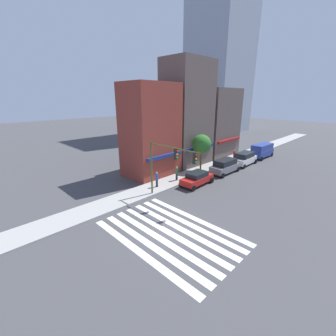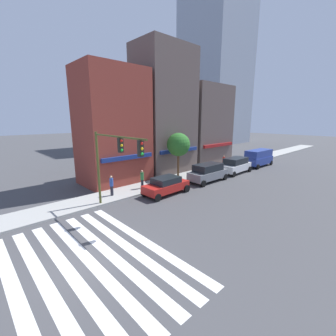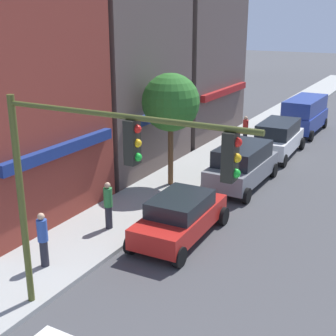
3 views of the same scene
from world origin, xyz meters
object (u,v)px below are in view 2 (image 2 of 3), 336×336
object	(u,v)px
suv_grey	(208,172)
street_tree	(178,145)
suv_white	(236,165)
van_blue	(258,157)
pedestrian_green_top	(142,179)
traffic_signal	(113,155)
pedestrian_blue_shirt	(112,185)
sedan_red	(166,185)
pedestrian_red_jacket	(224,162)

from	to	relation	value
suv_grey	street_tree	bearing A→B (deg)	123.05
suv_white	van_blue	bearing A→B (deg)	-1.58
pedestrian_green_top	suv_grey	bearing A→B (deg)	-156.23
traffic_signal	pedestrian_blue_shirt	bearing A→B (deg)	64.96
sedan_red	pedestrian_blue_shirt	xyz separation A→B (m)	(-3.98, 2.66, 0.23)
suv_grey	pedestrian_red_jacket	size ratio (longest dim) A/B	2.68
street_tree	suv_white	bearing A→B (deg)	-20.71
sedan_red	street_tree	bearing A→B (deg)	30.87
suv_grey	pedestrian_blue_shirt	distance (m)	10.47
suv_white	pedestrian_green_top	world-z (taller)	suv_white
suv_white	street_tree	world-z (taller)	street_tree
pedestrian_blue_shirt	suv_white	bearing A→B (deg)	-53.37
traffic_signal	suv_grey	size ratio (longest dim) A/B	1.33
suv_grey	pedestrian_red_jacket	bearing A→B (deg)	19.96
sedan_red	suv_grey	distance (m)	6.15
van_blue	suv_grey	bearing A→B (deg)	-178.38
pedestrian_red_jacket	traffic_signal	bearing A→B (deg)	-113.16
suv_white	street_tree	bearing A→B (deg)	157.71
suv_grey	pedestrian_blue_shirt	bearing A→B (deg)	166.48
suv_grey	pedestrian_red_jacket	world-z (taller)	suv_grey
suv_white	pedestrian_green_top	xyz separation A→B (m)	(-12.62, 2.52, 0.04)
traffic_signal	suv_white	xyz separation A→B (m)	(17.36, 0.69, -3.23)
van_blue	pedestrian_green_top	bearing A→B (deg)	173.99
traffic_signal	pedestrian_green_top	xyz separation A→B (m)	(4.74, 3.21, -3.19)
pedestrian_red_jacket	pedestrian_blue_shirt	world-z (taller)	same
suv_grey	van_blue	world-z (taller)	van_blue
van_blue	pedestrian_green_top	size ratio (longest dim) A/B	2.86
pedestrian_green_top	pedestrian_blue_shirt	xyz separation A→B (m)	(-3.17, 0.15, 0.00)
traffic_signal	street_tree	distance (m)	10.56
traffic_signal	sedan_red	world-z (taller)	traffic_signal
suv_white	pedestrian_green_top	bearing A→B (deg)	167.15
pedestrian_red_jacket	pedestrian_green_top	bearing A→B (deg)	-123.80
pedestrian_green_top	pedestrian_red_jacket	size ratio (longest dim) A/B	1.00
sedan_red	pedestrian_blue_shirt	distance (m)	4.79
pedestrian_blue_shirt	sedan_red	bearing A→B (deg)	-77.61
suv_white	traffic_signal	bearing A→B (deg)	-179.29
traffic_signal	van_blue	world-z (taller)	traffic_signal
van_blue	street_tree	bearing A→B (deg)	169.97
suv_white	pedestrian_red_jacket	bearing A→B (deg)	73.24
suv_white	sedan_red	bearing A→B (deg)	178.42
pedestrian_green_top	street_tree	xyz separation A→B (m)	(5.22, 0.28, 2.84)
pedestrian_green_top	pedestrian_blue_shirt	distance (m)	3.18
sedan_red	van_blue	distance (m)	18.00
sedan_red	suv_white	distance (m)	11.82
suv_white	suv_grey	bearing A→B (deg)	178.42
sedan_red	street_tree	world-z (taller)	street_tree
suv_white	van_blue	size ratio (longest dim) A/B	0.94
sedan_red	suv_white	size ratio (longest dim) A/B	0.94
traffic_signal	pedestrian_red_jacket	distance (m)	18.43
van_blue	suv_white	bearing A→B (deg)	-178.38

